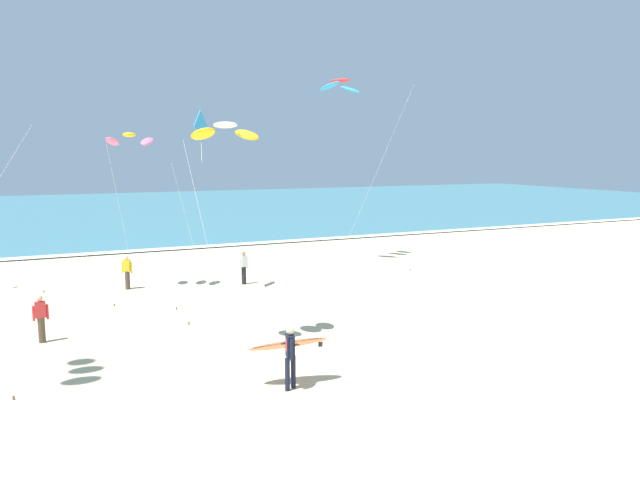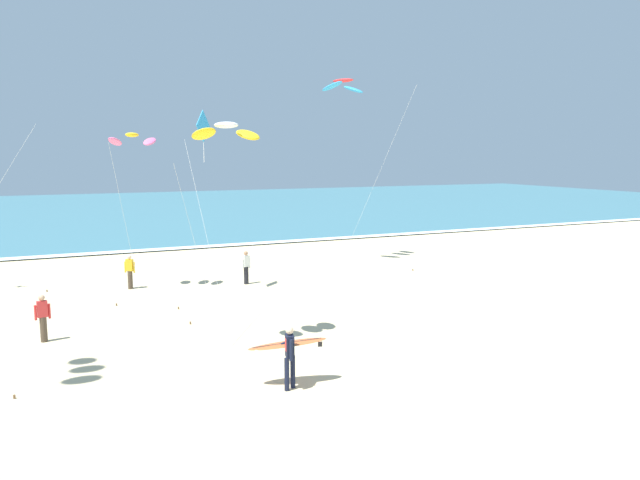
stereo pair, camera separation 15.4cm
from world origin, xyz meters
name	(u,v)px [view 1 (the left image)]	position (x,y,z in m)	size (l,w,h in m)	color
ground_plane	(376,445)	(0.00, 0.00, 0.00)	(160.00, 160.00, 0.00)	beige
ocean_water	(108,211)	(0.00, 58.08, 0.04)	(160.00, 60.00, 0.08)	teal
shoreline_foam	(154,250)	(0.00, 28.38, 0.09)	(160.00, 1.08, 0.01)	white
surfer_lead	(289,349)	(-0.48, 3.77, 1.04)	(2.19, 1.09, 1.71)	black
kite_arc_ivory_near	(225,132)	(-0.96, 7.72, 6.82)	(2.34, 3.77, 7.13)	yellow
kite_arc_golden_mid	(129,140)	(-2.62, 17.03, 6.77)	(2.35, 3.30, 7.08)	pink
kite_arc_scarlet_distant	(340,86)	(9.05, 19.89, 9.87)	(3.78, 5.16, 10.26)	#2D99DB
kite_diamond_cobalt_close	(200,131)	(0.07, 15.24, 7.12)	(2.17, 2.78, 8.00)	#2D99DB
bystander_yellow_top	(127,272)	(-2.90, 17.67, 0.81)	(0.44, 0.32, 1.59)	#4C3D2D
bystander_red_top	(41,318)	(-6.46, 10.69, 0.81)	(0.50, 0.22, 1.59)	#4C3D2D
bystander_white_top	(244,267)	(2.27, 16.49, 0.81)	(0.48, 0.28, 1.59)	black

